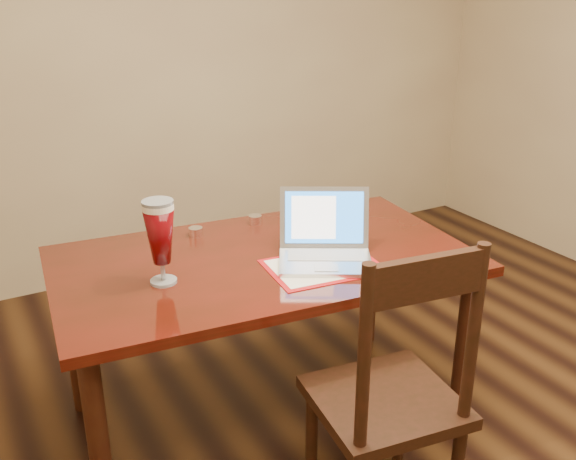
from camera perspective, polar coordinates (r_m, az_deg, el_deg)
room_shell at (r=2.00m, az=18.69°, el=18.64°), size 4.51×5.01×2.71m
dining_table at (r=2.62m, az=-2.30°, el=-4.03°), size 1.74×1.09×1.10m
dining_chair at (r=2.24m, az=9.15°, el=-14.58°), size 0.52×0.50×1.11m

